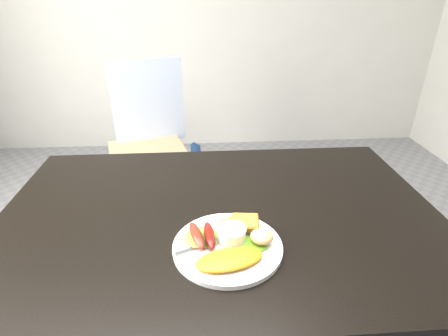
{
  "coord_description": "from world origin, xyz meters",
  "views": [
    {
      "loc": [
        -0.04,
        -0.8,
        1.29
      ],
      "look_at": [
        0.01,
        -0.04,
        0.9
      ],
      "focal_mm": 28.0,
      "sensor_mm": 36.0,
      "label": 1
    }
  ],
  "objects": [
    {
      "name": "plate",
      "position": [
        0.01,
        -0.16,
        0.76
      ],
      "size": [
        0.26,
        0.26,
        0.01
      ],
      "primitive_type": "cylinder",
      "color": "white",
      "rests_on": "dining_table"
    },
    {
      "name": "lettuce_right",
      "position": [
        0.07,
        -0.16,
        0.77
      ],
      "size": [
        0.08,
        0.07,
        0.01
      ],
      "primitive_type": "ellipsoid",
      "rotation": [
        0.0,
        0.0,
        0.14
      ],
      "color": "#56981B",
      "rests_on": "plate"
    },
    {
      "name": "potato_salad",
      "position": [
        0.09,
        -0.16,
        0.79
      ],
      "size": [
        0.07,
        0.07,
        0.03
      ],
      "primitive_type": "ellipsoid",
      "rotation": [
        0.0,
        0.0,
        -0.32
      ],
      "color": "beige",
      "rests_on": "lettuce_right"
    },
    {
      "name": "person",
      "position": [
        0.03,
        0.77,
        0.81
      ],
      "size": [
        0.68,
        0.56,
        1.61
      ],
      "primitive_type": "imported",
      "rotation": [
        0.0,
        0.0,
        3.5
      ],
      "color": "navy",
      "rests_on": "ground"
    },
    {
      "name": "toast_a",
      "position": [
        0.03,
        -0.09,
        0.77
      ],
      "size": [
        0.09,
        0.09,
        0.01
      ],
      "primitive_type": "cube",
      "rotation": [
        0.0,
        0.0,
        0.54
      ],
      "color": "brown",
      "rests_on": "plate"
    },
    {
      "name": "sausage_a",
      "position": [
        -0.06,
        -0.14,
        0.78
      ],
      "size": [
        0.05,
        0.11,
        0.03
      ],
      "primitive_type": "ellipsoid",
      "rotation": [
        0.0,
        0.0,
        0.26
      ],
      "color": "maroon",
      "rests_on": "lettuce_left"
    },
    {
      "name": "toast_b",
      "position": [
        0.06,
        -0.1,
        0.78
      ],
      "size": [
        0.07,
        0.07,
        0.01
      ],
      "primitive_type": "cube",
      "rotation": [
        0.0,
        0.0,
        -0.1
      ],
      "color": "brown",
      "rests_on": "toast_a"
    },
    {
      "name": "ramekin",
      "position": [
        0.02,
        -0.14,
        0.78
      ],
      "size": [
        0.09,
        0.09,
        0.04
      ],
      "primitive_type": "cylinder",
      "rotation": [
        0.0,
        0.0,
        0.38
      ],
      "color": "white",
      "rests_on": "plate"
    },
    {
      "name": "sausage_b",
      "position": [
        -0.03,
        -0.14,
        0.78
      ],
      "size": [
        0.03,
        0.1,
        0.02
      ],
      "primitive_type": "ellipsoid",
      "rotation": [
        0.0,
        0.0,
        0.1
      ],
      "color": "#5F130B",
      "rests_on": "lettuce_left"
    },
    {
      "name": "lettuce_left",
      "position": [
        -0.05,
        -0.13,
        0.77
      ],
      "size": [
        0.09,
        0.08,
        0.01
      ],
      "primitive_type": "ellipsoid",
      "rotation": [
        0.0,
        0.0,
        0.03
      ],
      "color": "#588920",
      "rests_on": "plate"
    },
    {
      "name": "omelette",
      "position": [
        0.01,
        -0.22,
        0.77
      ],
      "size": [
        0.16,
        0.1,
        0.02
      ],
      "primitive_type": "ellipsoid",
      "rotation": [
        0.0,
        0.0,
        0.23
      ],
      "color": "orange",
      "rests_on": "plate"
    },
    {
      "name": "dining_table",
      "position": [
        0.0,
        0.0,
        0.73
      ],
      "size": [
        1.2,
        0.8,
        0.04
      ],
      "primitive_type": "cube",
      "color": "black",
      "rests_on": "ground"
    },
    {
      "name": "dining_chair",
      "position": [
        -0.35,
        1.04,
        0.45
      ],
      "size": [
        0.51,
        0.51,
        0.05
      ],
      "primitive_type": "cube",
      "rotation": [
        0.0,
        0.0,
        0.27
      ],
      "color": "#9F845E",
      "rests_on": "ground"
    },
    {
      "name": "fork",
      "position": [
        -0.04,
        -0.15,
        0.76
      ],
      "size": [
        0.15,
        0.07,
        0.0
      ],
      "primitive_type": "cube",
      "rotation": [
        0.0,
        0.0,
        0.4
      ],
      "color": "#ADAFB7",
      "rests_on": "plate"
    }
  ]
}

